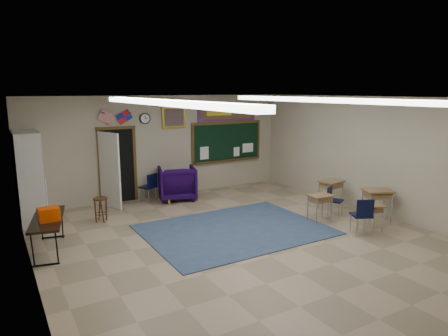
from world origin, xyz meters
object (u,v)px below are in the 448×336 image
wingback_armchair (177,183)px  student_desk_front_right (331,193)px  folding_table (49,233)px  wooden_stool (101,209)px  student_desk_front_left (320,206)px

wingback_armchair → student_desk_front_right: wingback_armchair is taller
folding_table → wooden_stool: (1.34, 1.31, -0.07)m
student_desk_front_right → folding_table: bearing=166.4°
wooden_stool → student_desk_front_right: bearing=-19.6°
wooden_stool → student_desk_front_left: bearing=-30.4°
wooden_stool → wingback_armchair: bearing=20.8°
student_desk_front_left → folding_table: (-5.93, 1.38, 0.00)m
wooden_stool → folding_table: bearing=-135.5°
wingback_armchair → wooden_stool: wingback_armchair is taller
student_desk_front_right → wooden_stool: bearing=152.5°
wingback_armchair → wooden_stool: bearing=37.8°
student_desk_front_left → student_desk_front_right: size_ratio=0.88×
folding_table → student_desk_front_left: bearing=-0.7°
wingback_armchair → wooden_stool: 2.61m
student_desk_front_right → wooden_stool: size_ratio=1.28×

